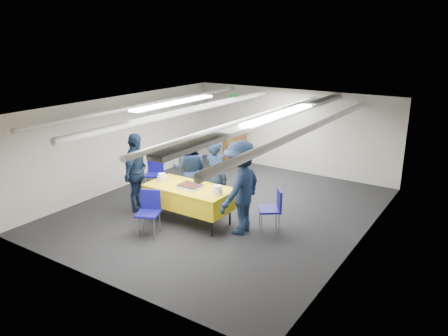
{
  "coord_description": "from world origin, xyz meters",
  "views": [
    {
      "loc": [
        4.95,
        -7.51,
        3.78
      ],
      "look_at": [
        0.16,
        -0.2,
        1.05
      ],
      "focal_mm": 35.0,
      "sensor_mm": 36.0,
      "label": 1
    }
  ],
  "objects_px": {
    "serving_table": "(189,196)",
    "chair_near": "(149,208)",
    "chair_right": "(274,206)",
    "sailor_c": "(136,173)",
    "sailor_b": "(190,170)",
    "sailor_a": "(216,177)",
    "chair_left": "(155,170)",
    "sheet_cake": "(190,186)",
    "sailor_d": "(240,188)",
    "podium": "(235,145)"
  },
  "relations": [
    {
      "from": "sheet_cake",
      "to": "sailor_b",
      "type": "xyz_separation_m",
      "value": [
        -0.61,
        0.79,
        0.02
      ]
    },
    {
      "from": "sheet_cake",
      "to": "sailor_d",
      "type": "xyz_separation_m",
      "value": [
        1.06,
        0.21,
        0.11
      ]
    },
    {
      "from": "sheet_cake",
      "to": "sailor_c",
      "type": "relative_size",
      "value": 0.27
    },
    {
      "from": "serving_table",
      "to": "podium",
      "type": "relative_size",
      "value": 1.44
    },
    {
      "from": "chair_right",
      "to": "sailor_c",
      "type": "bearing_deg",
      "value": -166.6
    },
    {
      "from": "sailor_b",
      "to": "sailor_c",
      "type": "xyz_separation_m",
      "value": [
        -0.79,
        -0.88,
        0.04
      ]
    },
    {
      "from": "sailor_a",
      "to": "serving_table",
      "type": "bearing_deg",
      "value": 82.97
    },
    {
      "from": "sailor_c",
      "to": "sailor_d",
      "type": "bearing_deg",
      "value": -105.82
    },
    {
      "from": "sailor_a",
      "to": "chair_right",
      "type": "bearing_deg",
      "value": -171.08
    },
    {
      "from": "chair_near",
      "to": "sailor_b",
      "type": "xyz_separation_m",
      "value": [
        -0.23,
        1.6,
        0.3
      ]
    },
    {
      "from": "sheet_cake",
      "to": "chair_right",
      "type": "xyz_separation_m",
      "value": [
        1.58,
        0.62,
        -0.28
      ]
    },
    {
      "from": "chair_near",
      "to": "sailor_b",
      "type": "distance_m",
      "value": 1.64
    },
    {
      "from": "chair_near",
      "to": "chair_right",
      "type": "xyz_separation_m",
      "value": [
        1.96,
        1.43,
        0.0
      ]
    },
    {
      "from": "serving_table",
      "to": "sailor_a",
      "type": "bearing_deg",
      "value": 71.13
    },
    {
      "from": "sailor_c",
      "to": "sailor_a",
      "type": "bearing_deg",
      "value": -85.97
    },
    {
      "from": "sailor_a",
      "to": "sheet_cake",
      "type": "bearing_deg",
      "value": 89.81
    },
    {
      "from": "serving_table",
      "to": "sailor_c",
      "type": "bearing_deg",
      "value": -173.88
    },
    {
      "from": "chair_left",
      "to": "chair_right",
      "type": "bearing_deg",
      "value": -7.03
    },
    {
      "from": "podium",
      "to": "chair_left",
      "type": "height_order",
      "value": "podium"
    },
    {
      "from": "serving_table",
      "to": "sailor_d",
      "type": "xyz_separation_m",
      "value": [
        1.13,
        0.15,
        0.37
      ]
    },
    {
      "from": "serving_table",
      "to": "sheet_cake",
      "type": "relative_size",
      "value": 3.84
    },
    {
      "from": "sailor_c",
      "to": "sailor_b",
      "type": "bearing_deg",
      "value": -64.73
    },
    {
      "from": "podium",
      "to": "sailor_b",
      "type": "relative_size",
      "value": 0.75
    },
    {
      "from": "chair_right",
      "to": "sailor_c",
      "type": "distance_m",
      "value": 3.09
    },
    {
      "from": "chair_right",
      "to": "sailor_c",
      "type": "xyz_separation_m",
      "value": [
        -2.98,
        -0.71,
        0.34
      ]
    },
    {
      "from": "podium",
      "to": "sailor_d",
      "type": "height_order",
      "value": "sailor_d"
    },
    {
      "from": "sheet_cake",
      "to": "podium",
      "type": "relative_size",
      "value": 0.38
    },
    {
      "from": "chair_right",
      "to": "chair_near",
      "type": "bearing_deg",
      "value": -143.88
    },
    {
      "from": "podium",
      "to": "chair_near",
      "type": "xyz_separation_m",
      "value": [
        1.06,
        -4.82,
        -0.08
      ]
    },
    {
      "from": "sheet_cake",
      "to": "chair_left",
      "type": "relative_size",
      "value": 0.54
    },
    {
      "from": "sheet_cake",
      "to": "chair_near",
      "type": "xyz_separation_m",
      "value": [
        -0.38,
        -0.81,
        -0.28
      ]
    },
    {
      "from": "podium",
      "to": "sheet_cake",
      "type": "bearing_deg",
      "value": -70.22
    },
    {
      "from": "chair_right",
      "to": "chair_left",
      "type": "height_order",
      "value": "same"
    },
    {
      "from": "chair_left",
      "to": "sailor_a",
      "type": "height_order",
      "value": "sailor_a"
    },
    {
      "from": "chair_near",
      "to": "chair_right",
      "type": "bearing_deg",
      "value": 36.12
    },
    {
      "from": "chair_near",
      "to": "serving_table",
      "type": "bearing_deg",
      "value": 70.11
    },
    {
      "from": "sheet_cake",
      "to": "sailor_d",
      "type": "relative_size",
      "value": 0.25
    },
    {
      "from": "serving_table",
      "to": "chair_right",
      "type": "height_order",
      "value": "chair_right"
    },
    {
      "from": "podium",
      "to": "chair_left",
      "type": "relative_size",
      "value": 1.44
    },
    {
      "from": "sailor_a",
      "to": "sailor_d",
      "type": "xyz_separation_m",
      "value": [
        0.91,
        -0.49,
        0.09
      ]
    },
    {
      "from": "podium",
      "to": "sailor_a",
      "type": "bearing_deg",
      "value": -64.39
    },
    {
      "from": "sailor_b",
      "to": "sailor_d",
      "type": "relative_size",
      "value": 0.9
    },
    {
      "from": "serving_table",
      "to": "chair_near",
      "type": "height_order",
      "value": "chair_near"
    },
    {
      "from": "sailor_a",
      "to": "sailor_c",
      "type": "xyz_separation_m",
      "value": [
        -1.56,
        -0.78,
        0.04
      ]
    },
    {
      "from": "sailor_b",
      "to": "sailor_c",
      "type": "distance_m",
      "value": 1.19
    },
    {
      "from": "chair_left",
      "to": "sheet_cake",
      "type": "bearing_deg",
      "value": -28.79
    },
    {
      "from": "chair_left",
      "to": "sailor_d",
      "type": "distance_m",
      "value": 3.11
    },
    {
      "from": "sheet_cake",
      "to": "chair_left",
      "type": "distance_m",
      "value": 2.2
    },
    {
      "from": "sheet_cake",
      "to": "sailor_c",
      "type": "xyz_separation_m",
      "value": [
        -1.41,
        -0.09,
        0.06
      ]
    },
    {
      "from": "podium",
      "to": "chair_right",
      "type": "bearing_deg",
      "value": -48.31
    }
  ]
}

